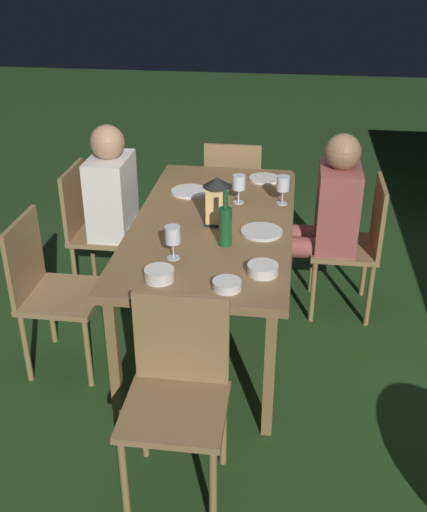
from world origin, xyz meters
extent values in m
plane|color=#26471E|center=(0.00, 0.00, 0.00)|extent=(16.00, 16.00, 0.00)
cube|color=olive|center=(0.00, 0.00, 0.73)|extent=(1.74, 0.87, 0.04)
cube|color=olive|center=(-0.80, -0.37, 0.35)|extent=(0.05, 0.05, 0.71)
cube|color=olive|center=(0.80, -0.37, 0.35)|extent=(0.05, 0.05, 0.71)
cube|color=olive|center=(-0.80, 0.37, 0.35)|extent=(0.05, 0.05, 0.71)
cube|color=olive|center=(0.80, 0.37, 0.35)|extent=(0.05, 0.05, 0.71)
cube|color=#937047|center=(-0.39, 0.76, 0.43)|extent=(0.42, 0.40, 0.03)
cube|color=#937047|center=(-0.39, 0.94, 0.66)|extent=(0.40, 0.03, 0.42)
cylinder|color=#937047|center=(-0.21, 0.59, 0.21)|extent=(0.03, 0.03, 0.42)
cylinder|color=#937047|center=(-0.57, 0.59, 0.21)|extent=(0.03, 0.03, 0.42)
cylinder|color=#937047|center=(-0.21, 0.93, 0.21)|extent=(0.03, 0.03, 0.42)
cylinder|color=#937047|center=(-0.57, 0.93, 0.21)|extent=(0.03, 0.03, 0.42)
cube|color=#9E4C47|center=(-0.39, 0.70, 0.70)|extent=(0.38, 0.24, 0.50)
sphere|color=#997051|center=(-0.39, 0.70, 1.04)|extent=(0.21, 0.21, 0.21)
cylinder|color=#9E4C47|center=(-0.30, 0.56, 0.46)|extent=(0.13, 0.36, 0.13)
cylinder|color=#9E4C47|center=(-0.48, 0.56, 0.46)|extent=(0.13, 0.36, 0.13)
cylinder|color=#333338|center=(-0.30, 0.40, 0.23)|extent=(0.11, 0.11, 0.45)
cylinder|color=#333338|center=(-0.48, 0.40, 0.23)|extent=(0.11, 0.11, 0.45)
cube|color=#937047|center=(-1.19, 0.00, 0.43)|extent=(0.40, 0.42, 0.03)
cube|color=#937047|center=(-1.00, 0.00, 0.66)|extent=(0.03, 0.40, 0.42)
cylinder|color=#937047|center=(-1.36, -0.18, 0.21)|extent=(0.03, 0.03, 0.42)
cylinder|color=#937047|center=(-1.36, 0.18, 0.21)|extent=(0.03, 0.03, 0.42)
cylinder|color=#937047|center=(-1.02, -0.18, 0.21)|extent=(0.03, 0.03, 0.42)
cylinder|color=#937047|center=(-1.02, 0.18, 0.21)|extent=(0.03, 0.03, 0.42)
cube|color=#937047|center=(0.39, -0.76, 0.43)|extent=(0.42, 0.40, 0.03)
cube|color=#937047|center=(0.39, -0.94, 0.66)|extent=(0.40, 0.02, 0.42)
cylinder|color=#937047|center=(0.21, -0.59, 0.21)|extent=(0.03, 0.03, 0.42)
cylinder|color=#937047|center=(0.57, -0.59, 0.21)|extent=(0.03, 0.03, 0.42)
cylinder|color=#937047|center=(0.21, -0.93, 0.21)|extent=(0.03, 0.03, 0.42)
cylinder|color=#937047|center=(0.57, -0.93, 0.21)|extent=(0.03, 0.03, 0.42)
cube|color=#937047|center=(1.19, 0.00, 0.43)|extent=(0.40, 0.42, 0.03)
cube|color=#937047|center=(1.00, 0.00, 0.66)|extent=(0.03, 0.40, 0.42)
cylinder|color=#937047|center=(1.36, 0.18, 0.21)|extent=(0.03, 0.03, 0.42)
cylinder|color=#937047|center=(1.36, -0.18, 0.21)|extent=(0.03, 0.03, 0.42)
cylinder|color=#937047|center=(1.02, 0.18, 0.21)|extent=(0.03, 0.03, 0.42)
cylinder|color=#937047|center=(1.02, -0.18, 0.21)|extent=(0.03, 0.03, 0.42)
cube|color=#937047|center=(-0.39, -0.76, 0.43)|extent=(0.42, 0.40, 0.03)
cube|color=#937047|center=(-0.39, -0.94, 0.66)|extent=(0.40, 0.02, 0.42)
cylinder|color=#937047|center=(-0.57, -0.59, 0.21)|extent=(0.03, 0.03, 0.42)
cylinder|color=#937047|center=(-0.21, -0.59, 0.21)|extent=(0.03, 0.03, 0.42)
cylinder|color=#937047|center=(-0.57, -0.93, 0.21)|extent=(0.03, 0.03, 0.42)
cylinder|color=#937047|center=(-0.21, -0.93, 0.21)|extent=(0.03, 0.03, 0.42)
cube|color=white|center=(-0.39, -0.70, 0.70)|extent=(0.38, 0.24, 0.50)
sphere|color=tan|center=(-0.39, -0.70, 1.04)|extent=(0.21, 0.21, 0.21)
cylinder|color=white|center=(-0.48, -0.56, 0.46)|extent=(0.13, 0.36, 0.13)
cylinder|color=white|center=(-0.30, -0.56, 0.46)|extent=(0.13, 0.36, 0.13)
cylinder|color=#333338|center=(-0.48, -0.40, 0.23)|extent=(0.11, 0.11, 0.45)
cylinder|color=#333338|center=(-0.30, -0.40, 0.23)|extent=(0.11, 0.11, 0.45)
cube|color=black|center=(0.04, 0.03, 0.76)|extent=(0.12, 0.12, 0.01)
cube|color=#F9D17A|center=(0.04, 0.03, 0.87)|extent=(0.11, 0.11, 0.20)
cone|color=black|center=(0.04, 0.03, 0.99)|extent=(0.15, 0.15, 0.05)
cylinder|color=#195128|center=(0.30, 0.10, 0.85)|extent=(0.07, 0.07, 0.20)
cylinder|color=#195128|center=(0.30, 0.10, 1.00)|extent=(0.03, 0.03, 0.09)
cylinder|color=silver|center=(0.47, -0.13, 0.75)|extent=(0.06, 0.06, 0.00)
cylinder|color=silver|center=(0.47, -0.13, 0.79)|extent=(0.01, 0.01, 0.08)
cylinder|color=silver|center=(0.47, -0.13, 0.88)|extent=(0.08, 0.08, 0.08)
cylinder|color=maroon|center=(0.47, -0.13, 0.85)|extent=(0.07, 0.07, 0.03)
cylinder|color=silver|center=(-0.28, 0.37, 0.75)|extent=(0.06, 0.06, 0.00)
cylinder|color=silver|center=(-0.28, 0.37, 0.79)|extent=(0.01, 0.01, 0.08)
cylinder|color=silver|center=(-0.28, 0.37, 0.88)|extent=(0.08, 0.08, 0.08)
cylinder|color=maroon|center=(-0.28, 0.37, 0.85)|extent=(0.07, 0.07, 0.03)
cylinder|color=silver|center=(-0.27, 0.11, 0.75)|extent=(0.06, 0.06, 0.00)
cylinder|color=silver|center=(-0.27, 0.11, 0.79)|extent=(0.01, 0.01, 0.08)
cylinder|color=silver|center=(-0.27, 0.11, 0.88)|extent=(0.08, 0.08, 0.08)
cylinder|color=maroon|center=(-0.27, 0.11, 0.85)|extent=(0.07, 0.07, 0.03)
cylinder|color=white|center=(-0.67, 0.24, 0.76)|extent=(0.20, 0.20, 0.01)
cylinder|color=white|center=(-0.39, -0.20, 0.76)|extent=(0.23, 0.23, 0.01)
cylinder|color=silver|center=(0.13, 0.27, 0.76)|extent=(0.22, 0.22, 0.01)
cylinder|color=silver|center=(0.69, -0.16, 0.78)|extent=(0.14, 0.14, 0.06)
cylinder|color=#424C1E|center=(0.69, -0.16, 0.79)|extent=(0.12, 0.12, 0.02)
cylinder|color=silver|center=(0.57, 0.31, 0.77)|extent=(0.14, 0.14, 0.05)
cylinder|color=tan|center=(0.57, 0.31, 0.78)|extent=(0.12, 0.12, 0.01)
cylinder|color=silver|center=(0.73, 0.16, 0.77)|extent=(0.13, 0.13, 0.04)
cylinder|color=#477533|center=(0.73, 0.16, 0.78)|extent=(0.11, 0.11, 0.01)
camera|label=1|loc=(3.05, 0.41, 2.14)|focal=42.82mm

